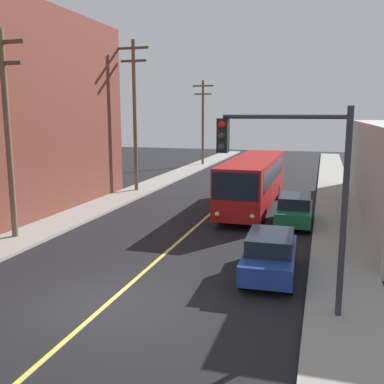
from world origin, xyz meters
name	(u,v)px	position (x,y,z in m)	size (l,w,h in m)	color
ground_plane	(108,303)	(0.00, 0.00, 0.00)	(120.00, 120.00, 0.00)	black
sidewalk_left	(76,216)	(-7.25, 10.00, 0.07)	(2.50, 90.00, 0.15)	gray
sidewalk_right	(339,236)	(7.25, 10.00, 0.07)	(2.50, 90.00, 0.15)	gray
lane_stripe_center	(218,207)	(0.00, 15.00, 0.01)	(0.16, 60.00, 0.01)	#D8CC4C
city_bus	(254,180)	(2.20, 15.38, 1.82)	(2.59, 12.16, 3.20)	maroon
parked_car_blue	(270,254)	(4.61, 3.90, 0.84)	(1.96, 4.46, 1.62)	navy
parked_car_green	(295,210)	(4.98, 11.87, 0.84)	(1.86, 4.42, 1.62)	#196038
utility_pole_near	(7,126)	(-7.64, 5.21, 5.39)	(2.40, 0.28, 9.50)	brown
utility_pole_mid	(135,110)	(-7.32, 18.70, 6.21)	(2.40, 0.28, 11.07)	brown
utility_pole_far	(203,118)	(-7.08, 37.06, 5.37)	(2.40, 0.28, 9.45)	brown
traffic_signal_right_corner	(290,172)	(5.41, 0.94, 4.30)	(3.75, 0.48, 6.00)	#2D2D33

